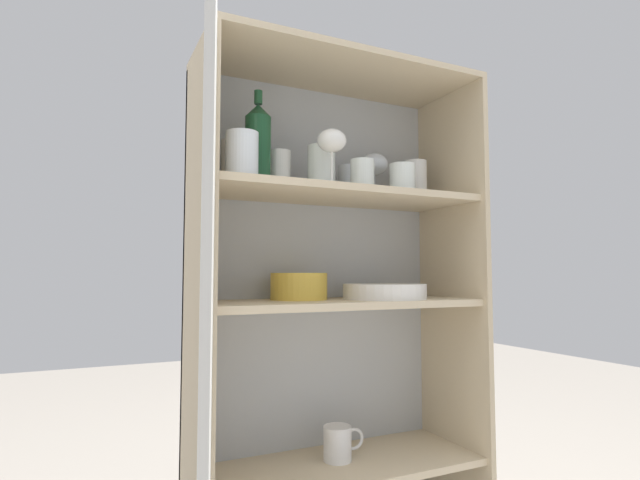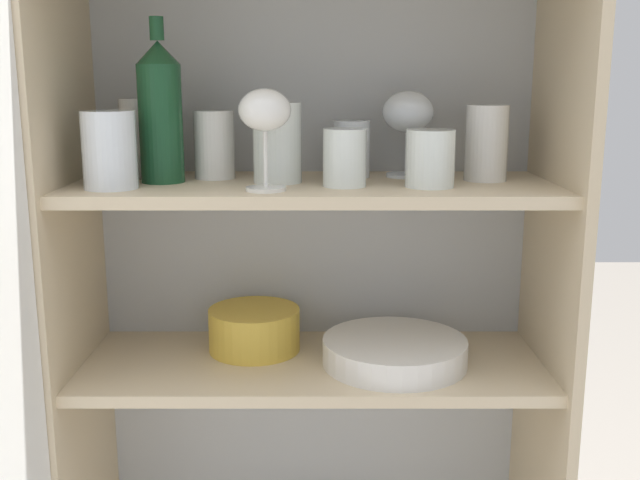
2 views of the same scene
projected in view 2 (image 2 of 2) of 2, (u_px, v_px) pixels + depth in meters
The scene contains 18 objects.
cupboard_back_panel at pixel (316, 359), 1.47m from camera, with size 0.83×0.02×1.45m, color #B2B7BC.
cupboard_side_left at pixel (86, 392), 1.32m from camera, with size 0.02×0.34×1.45m, color #CCB793.
cupboard_side_right at pixel (546, 393), 1.31m from camera, with size 0.02×0.34×1.45m, color #CCB793.
shelf_board_middle at pixel (316, 366), 1.30m from camera, with size 0.79×0.30×0.02m, color beige.
shelf_board_upper at pixel (315, 189), 1.24m from camera, with size 0.79×0.30×0.02m, color beige.
tumbler_glass_0 at pixel (144, 138), 1.29m from camera, with size 0.07×0.07×0.13m.
tumbler_glass_1 at pixel (489, 143), 1.25m from camera, with size 0.07×0.07×0.13m.
tumbler_glass_2 at pixel (354, 149), 1.29m from camera, with size 0.06×0.06×0.10m.
tumbler_glass_3 at pixel (280, 143), 1.22m from camera, with size 0.08×0.08×0.13m.
tumbler_glass_4 at pixel (348, 158), 1.18m from camera, with size 0.07×0.07×0.09m.
tumbler_glass_5 at pixel (217, 145), 1.28m from camera, with size 0.07×0.07×0.12m.
tumbler_glass_6 at pixel (433, 159), 1.18m from camera, with size 0.08×0.08×0.09m.
tumbler_glass_7 at pixel (113, 150), 1.16m from camera, with size 0.08×0.08×0.12m.
wine_glass_0 at pixel (268, 115), 1.12m from camera, with size 0.08×0.08×0.15m.
wine_glass_1 at pixel (411, 115), 1.28m from camera, with size 0.09×0.09×0.15m.
wine_bottle at pixel (163, 111), 1.22m from camera, with size 0.07×0.07×0.26m.
plate_stack_white at pixel (397, 352), 1.28m from camera, with size 0.25×0.25×0.04m.
mixing_bowl_large at pixel (257, 328), 1.34m from camera, with size 0.16×0.16×0.08m.
Camera 2 is at (0.01, -1.08, 1.27)m, focal length 42.00 mm.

